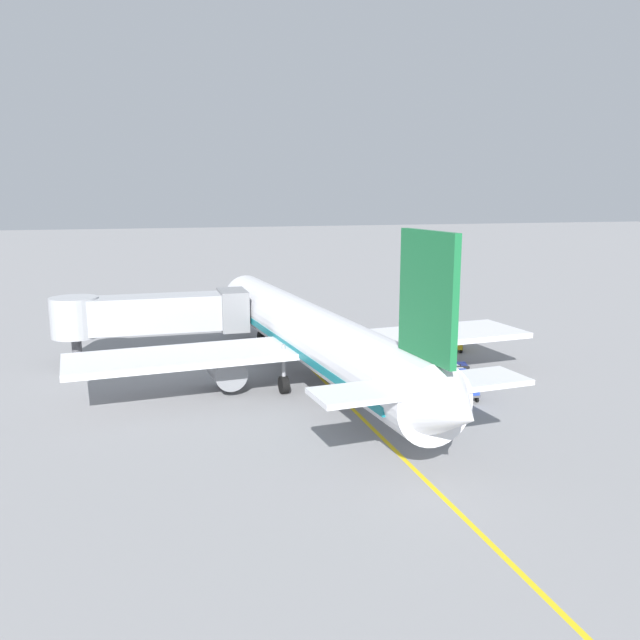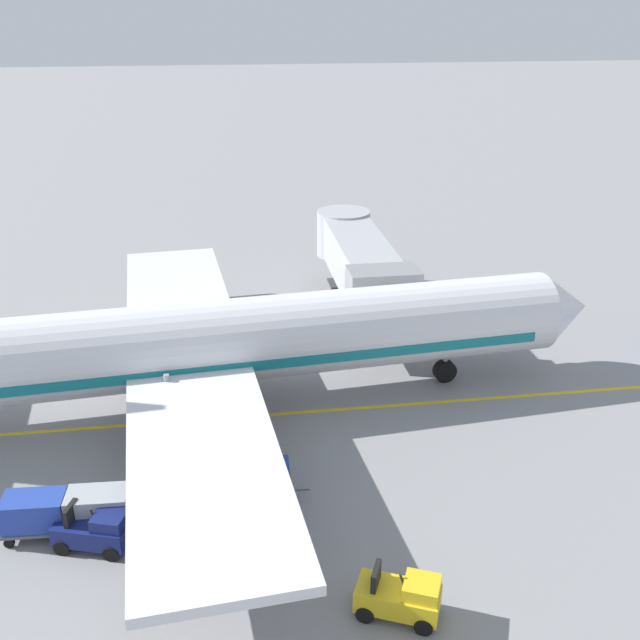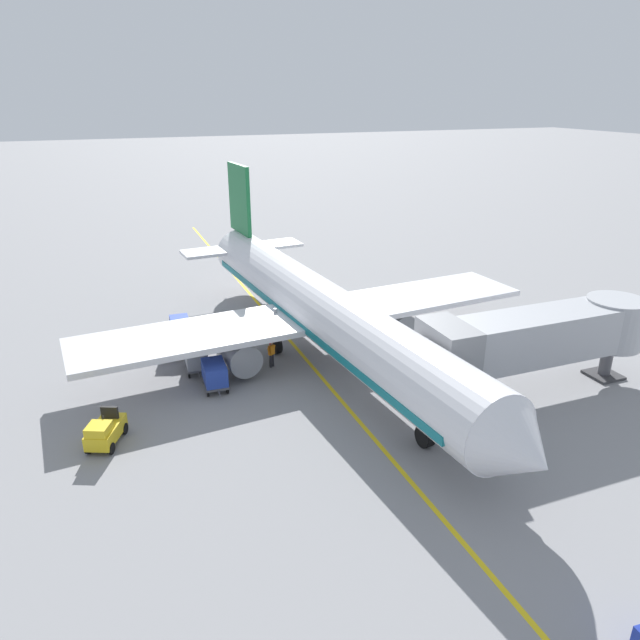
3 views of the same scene
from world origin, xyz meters
The scene contains 12 objects.
ground_plane centered at (0.00, 0.00, 0.00)m, with size 400.00×400.00×0.00m, color gray.
gate_lead_in_line centered at (0.00, 0.00, 0.00)m, with size 0.24×80.00×0.01m, color gold.
parked_airliner centered at (-0.99, 1.63, 3.19)m, with size 30.34×37.35×10.63m.
jet_bridge centered at (-10.53, 10.49, 3.45)m, with size 13.98×3.50×4.98m.
pushback_tractor centered at (-2.68, 27.58, 1.10)m, with size 2.57×4.57×2.40m.
baggage_tug_lead centered at (12.34, 7.28, 0.71)m, with size 2.12×2.77×1.62m.
baggage_tug_trailing centered at (7.88, -2.17, 0.71)m, with size 1.92×2.75×1.62m.
baggage_cart_front centered at (6.21, 3.55, 0.95)m, with size 1.40×2.93×1.58m.
baggage_cart_second_in_train centered at (6.82, 0.86, 0.95)m, with size 1.40×2.93×1.58m.
baggage_cart_third_in_train centered at (7.01, -2.13, 0.95)m, with size 1.40×2.93×1.58m.
baggage_cart_tail_end centered at (6.96, -4.25, 0.95)m, with size 1.40×2.93×1.58m.
ground_crew_wing_walker centered at (2.35, 1.99, 0.95)m, with size 0.67×0.45×1.69m.
Camera 1 is at (-11.54, -37.97, 12.15)m, focal length 36.52 mm.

